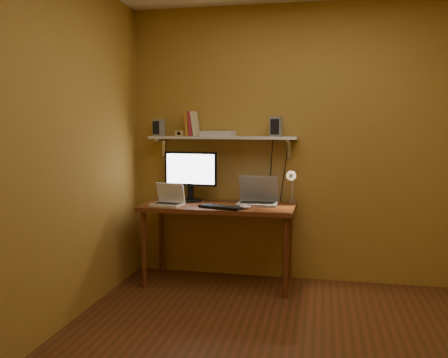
% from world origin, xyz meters
% --- Properties ---
extents(room, '(3.44, 3.24, 2.64)m').
position_xyz_m(room, '(0.00, 0.00, 1.30)').
color(room, '#602F18').
rests_on(room, ground).
extents(desk, '(1.40, 0.60, 0.75)m').
position_xyz_m(desk, '(-0.79, 1.28, 0.66)').
color(desk, maroon).
rests_on(desk, ground).
extents(wall_shelf, '(1.40, 0.25, 0.21)m').
position_xyz_m(wall_shelf, '(-0.79, 1.47, 1.36)').
color(wall_shelf, silver).
rests_on(wall_shelf, room).
extents(monitor, '(0.53, 0.25, 0.48)m').
position_xyz_m(monitor, '(-1.10, 1.43, 1.02)').
color(monitor, black).
rests_on(monitor, desk).
extents(laptop, '(0.36, 0.26, 0.26)m').
position_xyz_m(laptop, '(-0.44, 1.39, 0.82)').
color(laptop, gray).
rests_on(laptop, desk).
extents(netbook, '(0.30, 0.23, 0.20)m').
position_xyz_m(netbook, '(-1.24, 1.17, 0.81)').
color(netbook, white).
rests_on(netbook, desk).
extents(keyboard, '(0.42, 0.25, 0.02)m').
position_xyz_m(keyboard, '(-0.73, 1.11, 0.76)').
color(keyboard, black).
rests_on(keyboard, desk).
extents(mouse, '(0.12, 0.09, 0.04)m').
position_xyz_m(mouse, '(-0.52, 1.11, 0.77)').
color(mouse, white).
rests_on(mouse, desk).
extents(desk_lamp, '(0.09, 0.23, 0.38)m').
position_xyz_m(desk_lamp, '(-0.13, 1.41, 0.96)').
color(desk_lamp, silver).
rests_on(desk_lamp, desk).
extents(speaker_left, '(0.11, 0.11, 0.16)m').
position_xyz_m(speaker_left, '(-1.43, 1.48, 1.46)').
color(speaker_left, gray).
rests_on(speaker_left, wall_shelf).
extents(speaker_right, '(0.12, 0.12, 0.18)m').
position_xyz_m(speaker_right, '(-0.29, 1.46, 1.47)').
color(speaker_right, gray).
rests_on(speaker_right, wall_shelf).
extents(books, '(0.12, 0.16, 0.24)m').
position_xyz_m(books, '(-1.10, 1.48, 1.49)').
color(books, '#B87223').
rests_on(books, wall_shelf).
extents(shelf_camera, '(0.09, 0.06, 0.05)m').
position_xyz_m(shelf_camera, '(-1.19, 1.39, 1.40)').
color(shelf_camera, silver).
rests_on(shelf_camera, wall_shelf).
extents(router, '(0.31, 0.22, 0.05)m').
position_xyz_m(router, '(-0.83, 1.46, 1.40)').
color(router, white).
rests_on(router, wall_shelf).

